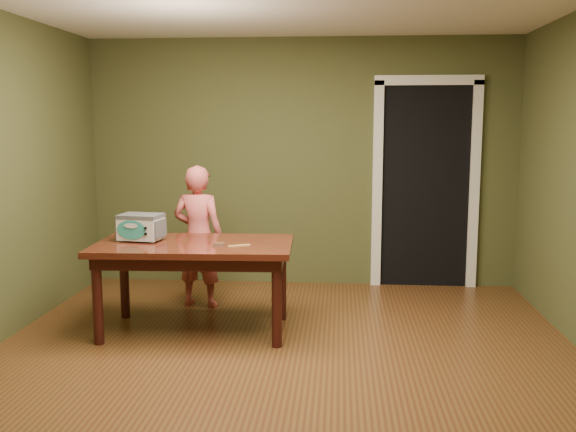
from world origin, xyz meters
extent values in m
plane|color=brown|center=(0.00, 0.00, 0.00)|extent=(5.00, 5.00, 0.00)
cube|color=#414826|center=(0.00, 2.50, 1.30)|extent=(4.50, 0.02, 2.60)
cube|color=#414826|center=(0.00, -2.50, 1.30)|extent=(4.50, 0.02, 2.60)
cube|color=black|center=(1.30, 2.80, 1.05)|extent=(0.90, 0.60, 2.10)
cube|color=black|center=(1.30, 2.48, 1.05)|extent=(0.90, 0.02, 2.10)
cube|color=white|center=(0.80, 2.47, 1.05)|extent=(0.10, 0.06, 2.20)
cube|color=white|center=(1.80, 2.47, 1.05)|extent=(0.10, 0.06, 2.20)
cube|color=white|center=(1.30, 2.47, 2.15)|extent=(1.10, 0.06, 0.10)
cube|color=#3B120D|center=(-0.78, 0.80, 0.72)|extent=(1.63, 0.96, 0.05)
cube|color=black|center=(-0.78, 0.80, 0.65)|extent=(1.51, 0.83, 0.10)
cylinder|color=black|center=(-1.47, 0.42, 0.35)|extent=(0.08, 0.08, 0.70)
cylinder|color=black|center=(-1.49, 1.12, 0.35)|extent=(0.08, 0.08, 0.70)
cylinder|color=black|center=(-0.07, 0.47, 0.35)|extent=(0.08, 0.08, 0.70)
cylinder|color=black|center=(-0.09, 1.17, 0.35)|extent=(0.08, 0.08, 0.70)
cylinder|color=#4C4F54|center=(-1.39, 0.79, 0.76)|extent=(0.02, 0.02, 0.01)
cylinder|color=#4C4F54|center=(-1.36, 0.96, 0.76)|extent=(0.02, 0.02, 0.01)
cylinder|color=#4C4F54|center=(-1.11, 0.74, 0.76)|extent=(0.02, 0.02, 0.01)
cylinder|color=#4C4F54|center=(-1.09, 0.92, 0.76)|extent=(0.02, 0.02, 0.01)
cube|color=silver|center=(-1.24, 0.85, 0.86)|extent=(0.36, 0.28, 0.19)
cube|color=#4C4F54|center=(-1.24, 0.85, 0.96)|extent=(0.37, 0.29, 0.03)
cube|color=#4C4F54|center=(-1.41, 0.88, 0.86)|extent=(0.05, 0.21, 0.15)
cube|color=#4C4F54|center=(-1.06, 0.83, 0.86)|extent=(0.05, 0.21, 0.15)
ellipsoid|color=teal|center=(-1.28, 0.74, 0.86)|extent=(0.25, 0.05, 0.16)
cylinder|color=black|center=(-1.16, 0.72, 0.88)|extent=(0.02, 0.01, 0.02)
cylinder|color=black|center=(-1.16, 0.72, 0.83)|extent=(0.02, 0.01, 0.02)
cylinder|color=silver|center=(-0.55, 0.69, 0.76)|extent=(0.10, 0.10, 0.02)
cylinder|color=#4B2919|center=(-0.55, 0.69, 0.77)|extent=(0.09, 0.09, 0.01)
cube|color=tan|center=(-0.39, 0.69, 0.75)|extent=(0.17, 0.10, 0.01)
imported|color=#D15856|center=(-0.91, 1.54, 0.67)|extent=(0.53, 0.40, 1.33)
camera|label=1|loc=(0.40, -4.28, 1.73)|focal=40.00mm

